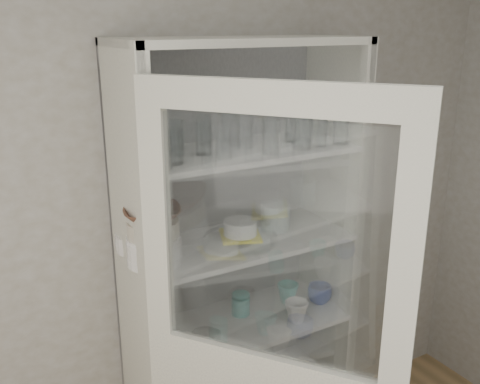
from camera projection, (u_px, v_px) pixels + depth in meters
wall_back at (176, 222)px, 2.39m from camera, size 3.60×0.02×2.60m
pantry_cabinet at (233, 298)px, 2.46m from camera, size 1.00×0.45×2.10m
tumbler_0 at (160, 148)px, 1.84m from camera, size 0.10×0.10×0.16m
tumbler_1 at (174, 146)px, 1.92m from camera, size 0.08×0.08×0.14m
tumbler_2 at (224, 143)px, 1.99m from camera, size 0.07×0.07×0.13m
tumbler_3 at (271, 136)px, 2.08m from camera, size 0.09×0.09×0.14m
tumbler_4 at (303, 129)px, 2.20m from camera, size 0.08×0.08×0.15m
tumbler_5 at (302, 130)px, 2.16m from camera, size 0.10×0.10×0.15m
tumbler_6 at (341, 128)px, 2.25m from camera, size 0.07×0.07×0.14m
tumbler_7 at (175, 138)px, 2.06m from camera, size 0.08×0.08×0.14m
tumbler_8 at (174, 139)px, 2.04m from camera, size 0.08×0.08×0.14m
tumbler_9 at (203, 138)px, 2.07m from camera, size 0.08×0.08×0.13m
tumbler_10 at (244, 132)px, 2.14m from camera, size 0.08×0.08×0.14m
tumbler_11 at (292, 126)px, 2.29m from camera, size 0.07×0.07×0.13m
goblet_0 at (133, 132)px, 2.07m from camera, size 0.08×0.08×0.17m
goblet_1 at (234, 123)px, 2.27m from camera, size 0.08×0.08×0.17m
goblet_2 at (228, 123)px, 2.23m from camera, size 0.08×0.08×0.18m
goblet_3 at (306, 113)px, 2.45m from camera, size 0.08×0.08×0.19m
plate_stack_front at (154, 249)px, 2.06m from camera, size 0.21×0.21×0.11m
plate_stack_back at (141, 241)px, 2.20m from camera, size 0.20×0.20×0.07m
cream_bowl at (153, 228)px, 2.04m from camera, size 0.26×0.26×0.06m
terracotta_bowl at (152, 214)px, 2.02m from camera, size 0.28×0.28×0.05m
glass_platter at (240, 239)px, 2.29m from camera, size 0.42×0.42×0.02m
yellow_trivet at (240, 235)px, 2.28m from camera, size 0.22×0.22×0.01m
white_ramekin at (240, 227)px, 2.27m from camera, size 0.16×0.16×0.06m
grey_bowl_stack at (275, 217)px, 2.40m from camera, size 0.13×0.13×0.12m
mug_blue at (319, 294)px, 2.57m from camera, size 0.14×0.14×0.09m
mug_teal at (288, 293)px, 2.58m from camera, size 0.13×0.13×0.09m
mug_white at (297, 311)px, 2.41m from camera, size 0.14×0.14×0.10m
teal_jar at (241, 304)px, 2.47m from camera, size 0.08×0.08×0.10m
measuring_cups at (204, 337)px, 2.26m from camera, size 0.11×0.11×0.04m
white_canister at (153, 329)px, 2.24m from camera, size 0.12×0.12×0.13m
tumbler_12 at (230, 133)px, 2.11m from camera, size 0.07×0.07×0.15m
tumbler_13 at (318, 128)px, 2.21m from camera, size 0.07×0.07×0.15m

